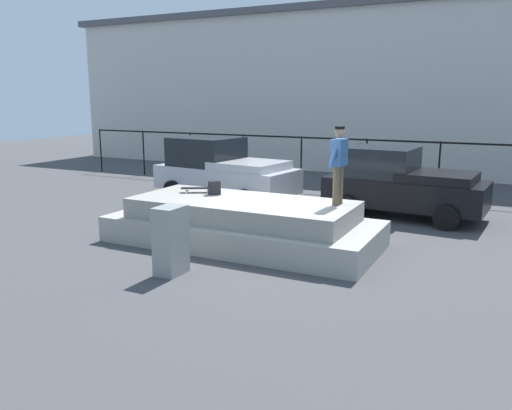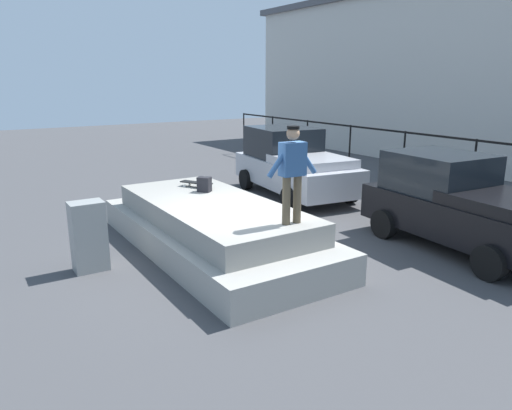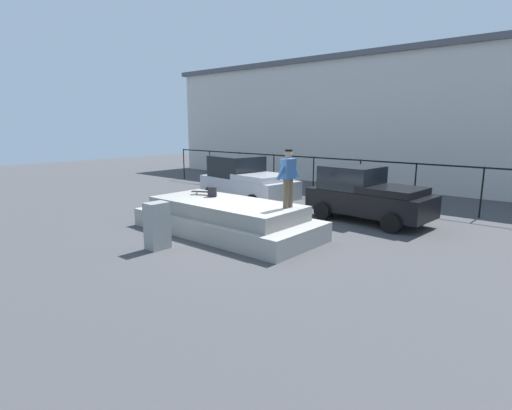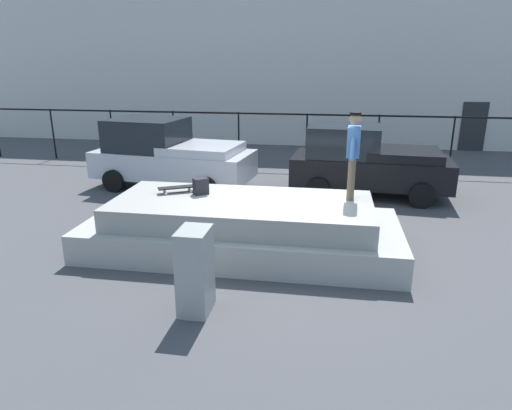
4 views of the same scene
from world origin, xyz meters
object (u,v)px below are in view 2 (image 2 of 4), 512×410
car_silver_pickup_near (293,163)px  car_black_pickup_mid (460,203)px  skateboard (196,183)px  utility_box (89,236)px  backpack (204,184)px  skateboarder (292,168)px

car_silver_pickup_near → car_black_pickup_mid: car_silver_pickup_near is taller
skateboard → car_silver_pickup_near: bearing=112.3°
skateboard → utility_box: utility_box is taller
car_silver_pickup_near → car_black_pickup_mid: size_ratio=1.10×
backpack → car_black_pickup_mid: 5.41m
skateboarder → skateboard: size_ratio=2.12×
car_silver_pickup_near → skateboarder: bearing=-37.0°
skateboard → utility_box: 3.02m
car_black_pickup_mid → car_silver_pickup_near: bearing=-179.5°
backpack → skateboarder: bearing=-35.2°
car_black_pickup_mid → utility_box: car_black_pickup_mid is taller
skateboard → backpack: size_ratio=2.39×
backpack → utility_box: size_ratio=0.25×
car_silver_pickup_near → utility_box: size_ratio=3.71×
backpack → utility_box: 2.83m
backpack → utility_box: bearing=-114.8°
skateboarder → backpack: (-2.97, -0.18, -0.80)m
skateboarder → skateboard: (-3.48, -0.13, -0.87)m
utility_box → car_silver_pickup_near: bearing=113.0°
skateboard → car_silver_pickup_near: car_silver_pickup_near is taller
skateboard → car_black_pickup_mid: size_ratio=0.18×
backpack → skateboard: bearing=136.4°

